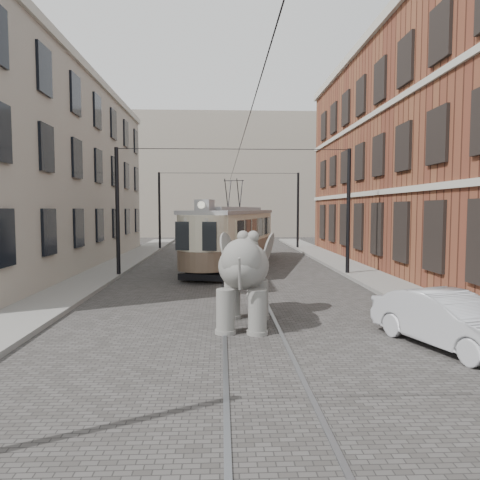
{
  "coord_description": "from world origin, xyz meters",
  "views": [
    {
      "loc": [
        -0.79,
        -14.91,
        3.19
      ],
      "look_at": [
        -0.15,
        0.66,
        2.1
      ],
      "focal_mm": 33.46,
      "sensor_mm": 36.0,
      "label": 1
    }
  ],
  "objects": [
    {
      "name": "parked_car",
      "position": [
        4.42,
        -5.03,
        0.64
      ],
      "size": [
        2.59,
        4.12,
        1.28
      ],
      "primitive_type": "imported",
      "rotation": [
        0.0,
        0.0,
        0.34
      ],
      "color": "#A4A4A9",
      "rests_on": "ground"
    },
    {
      "name": "elephant",
      "position": [
        -0.19,
        -2.89,
        1.28
      ],
      "size": [
        2.81,
        4.43,
        2.55
      ],
      "primitive_type": null,
      "rotation": [
        0.0,
        0.0,
        -0.13
      ],
      "color": "slate",
      "rests_on": "ground"
    },
    {
      "name": "stucco_building",
      "position": [
        -11.0,
        10.0,
        5.0
      ],
      "size": [
        7.0,
        24.0,
        10.0
      ],
      "primitive_type": "cube",
      "color": "gray",
      "rests_on": "ground"
    },
    {
      "name": "tram",
      "position": [
        -0.11,
        9.96,
        2.4
      ],
      "size": [
        5.61,
        12.3,
        4.79
      ],
      "primitive_type": null,
      "rotation": [
        0.0,
        0.0,
        -0.27
      ],
      "color": "#BEB69A",
      "rests_on": "ground"
    },
    {
      "name": "tram_rails",
      "position": [
        0.0,
        0.0,
        0.01
      ],
      "size": [
        1.54,
        80.0,
        0.02
      ],
      "primitive_type": null,
      "color": "slate",
      "rests_on": "ground"
    },
    {
      "name": "sidewalk_left",
      "position": [
        -6.5,
        0.0,
        0.07
      ],
      "size": [
        2.0,
        60.0,
        0.15
      ],
      "primitive_type": "cube",
      "color": "slate",
      "rests_on": "ground"
    },
    {
      "name": "distant_block",
      "position": [
        0.0,
        40.0,
        7.0
      ],
      "size": [
        28.0,
        10.0,
        14.0
      ],
      "primitive_type": "cube",
      "color": "gray",
      "rests_on": "ground"
    },
    {
      "name": "catenary",
      "position": [
        -0.2,
        5.0,
        3.0
      ],
      "size": [
        11.0,
        30.2,
        6.0
      ],
      "primitive_type": null,
      "color": "black",
      "rests_on": "ground"
    },
    {
      "name": "sidewalk_right",
      "position": [
        6.0,
        0.0,
        0.07
      ],
      "size": [
        2.0,
        60.0,
        0.15
      ],
      "primitive_type": "cube",
      "color": "slate",
      "rests_on": "ground"
    },
    {
      "name": "ground",
      "position": [
        0.0,
        0.0,
        0.0
      ],
      "size": [
        120.0,
        120.0,
        0.0
      ],
      "primitive_type": "plane",
      "color": "#43403D"
    },
    {
      "name": "brick_building",
      "position": [
        11.0,
        9.0,
        6.0
      ],
      "size": [
        8.0,
        26.0,
        12.0
      ],
      "primitive_type": "cube",
      "color": "brown",
      "rests_on": "ground"
    }
  ]
}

